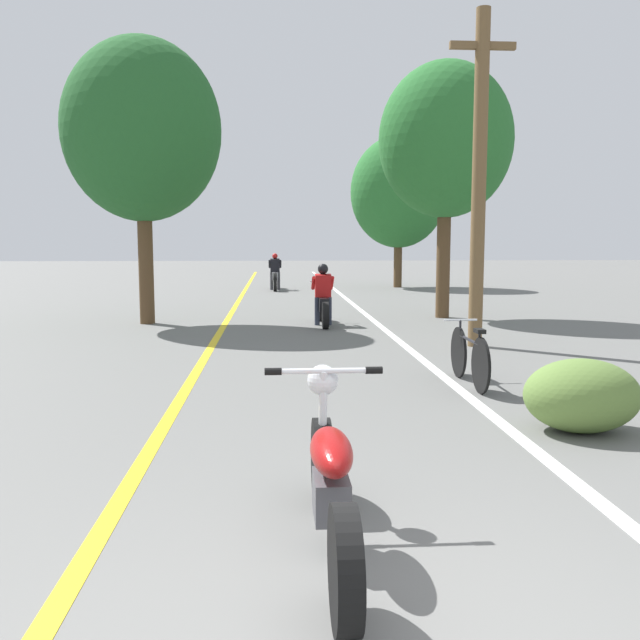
{
  "coord_description": "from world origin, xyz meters",
  "views": [
    {
      "loc": [
        -0.61,
        -2.54,
        1.81
      ],
      "look_at": [
        -0.09,
        5.18,
        0.9
      ],
      "focal_mm": 38.0,
      "sensor_mm": 36.0,
      "label": 1
    }
  ],
  "objects_px": {
    "motorcycle_foreground": "(330,480)",
    "motorcycle_rider_lead": "(323,302)",
    "roadside_tree_right_near": "(446,141)",
    "motorcycle_rider_far": "(275,276)",
    "utility_pole": "(479,176)",
    "roadside_tree_left": "(142,131)",
    "roadside_tree_right_far": "(399,192)",
    "bicycle_parked": "(469,356)"
  },
  "relations": [
    {
      "from": "utility_pole",
      "to": "roadside_tree_right_near",
      "type": "xyz_separation_m",
      "value": [
        0.52,
        4.39,
        1.21
      ]
    },
    {
      "from": "roadside_tree_right_near",
      "to": "roadside_tree_right_far",
      "type": "height_order",
      "value": "roadside_tree_right_near"
    },
    {
      "from": "utility_pole",
      "to": "motorcycle_rider_lead",
      "type": "relative_size",
      "value": 2.84
    },
    {
      "from": "motorcycle_rider_far",
      "to": "bicycle_parked",
      "type": "bearing_deg",
      "value": -81.87
    },
    {
      "from": "utility_pole",
      "to": "motorcycle_rider_far",
      "type": "xyz_separation_m",
      "value": [
        -3.42,
        13.79,
        -2.37
      ]
    },
    {
      "from": "roadside_tree_right_far",
      "to": "bicycle_parked",
      "type": "xyz_separation_m",
      "value": [
        -2.38,
        -18.03,
        -3.32
      ]
    },
    {
      "from": "roadside_tree_left",
      "to": "motorcycle_foreground",
      "type": "xyz_separation_m",
      "value": [
        3.11,
        -11.22,
        -3.71
      ]
    },
    {
      "from": "motorcycle_foreground",
      "to": "bicycle_parked",
      "type": "distance_m",
      "value": 4.94
    },
    {
      "from": "motorcycle_foreground",
      "to": "roadside_tree_left",
      "type": "bearing_deg",
      "value": 105.5
    },
    {
      "from": "roadside_tree_right_near",
      "to": "motorcycle_foreground",
      "type": "height_order",
      "value": "roadside_tree_right_near"
    },
    {
      "from": "roadside_tree_right_far",
      "to": "roadside_tree_left",
      "type": "bearing_deg",
      "value": -124.08
    },
    {
      "from": "motorcycle_foreground",
      "to": "motorcycle_rider_far",
      "type": "height_order",
      "value": "motorcycle_rider_far"
    },
    {
      "from": "motorcycle_foreground",
      "to": "motorcycle_rider_lead",
      "type": "relative_size",
      "value": 1.08
    },
    {
      "from": "utility_pole",
      "to": "roadside_tree_right_far",
      "type": "height_order",
      "value": "roadside_tree_right_far"
    },
    {
      "from": "motorcycle_rider_lead",
      "to": "motorcycle_rider_far",
      "type": "height_order",
      "value": "motorcycle_rider_far"
    },
    {
      "from": "motorcycle_rider_lead",
      "to": "bicycle_parked",
      "type": "bearing_deg",
      "value": -77.46
    },
    {
      "from": "utility_pole",
      "to": "roadside_tree_right_far",
      "type": "bearing_deg",
      "value": 84.73
    },
    {
      "from": "roadside_tree_left",
      "to": "bicycle_parked",
      "type": "relative_size",
      "value": 3.7
    },
    {
      "from": "roadside_tree_right_near",
      "to": "bicycle_parked",
      "type": "bearing_deg",
      "value": -101.55
    },
    {
      "from": "utility_pole",
      "to": "roadside_tree_right_near",
      "type": "height_order",
      "value": "roadside_tree_right_near"
    },
    {
      "from": "utility_pole",
      "to": "bicycle_parked",
      "type": "relative_size",
      "value": 3.4
    },
    {
      "from": "utility_pole",
      "to": "roadside_tree_left",
      "type": "bearing_deg",
      "value": 149.65
    },
    {
      "from": "roadside_tree_left",
      "to": "bicycle_parked",
      "type": "bearing_deg",
      "value": -52.28
    },
    {
      "from": "roadside_tree_right_near",
      "to": "motorcycle_rider_lead",
      "type": "height_order",
      "value": "roadside_tree_right_near"
    },
    {
      "from": "roadside_tree_left",
      "to": "roadside_tree_right_far",
      "type": "bearing_deg",
      "value": 55.92
    },
    {
      "from": "roadside_tree_right_far",
      "to": "bicycle_parked",
      "type": "height_order",
      "value": "roadside_tree_right_far"
    },
    {
      "from": "roadside_tree_right_near",
      "to": "motorcycle_rider_far",
      "type": "bearing_deg",
      "value": 112.77
    },
    {
      "from": "roadside_tree_right_near",
      "to": "motorcycle_rider_far",
      "type": "height_order",
      "value": "roadside_tree_right_near"
    },
    {
      "from": "utility_pole",
      "to": "bicycle_parked",
      "type": "distance_m",
      "value": 4.13
    },
    {
      "from": "roadside_tree_right_near",
      "to": "roadside_tree_right_far",
      "type": "distance_m",
      "value": 10.57
    },
    {
      "from": "bicycle_parked",
      "to": "motorcycle_rider_lead",
      "type": "bearing_deg",
      "value": 102.54
    },
    {
      "from": "motorcycle_rider_far",
      "to": "motorcycle_rider_lead",
      "type": "bearing_deg",
      "value": -84.52
    },
    {
      "from": "roadside_tree_left",
      "to": "motorcycle_foreground",
      "type": "relative_size",
      "value": 2.85
    },
    {
      "from": "roadside_tree_left",
      "to": "bicycle_parked",
      "type": "distance_m",
      "value": 9.35
    },
    {
      "from": "roadside_tree_left",
      "to": "bicycle_parked",
      "type": "xyz_separation_m",
      "value": [
        5.23,
        -6.77,
        -3.77
      ]
    },
    {
      "from": "roadside_tree_left",
      "to": "motorcycle_rider_far",
      "type": "relative_size",
      "value": 2.74
    },
    {
      "from": "roadside_tree_right_far",
      "to": "bicycle_parked",
      "type": "relative_size",
      "value": 3.54
    },
    {
      "from": "motorcycle_rider_far",
      "to": "bicycle_parked",
      "type": "distance_m",
      "value": 17.07
    },
    {
      "from": "motorcycle_rider_far",
      "to": "motorcycle_foreground",
      "type": "bearing_deg",
      "value": -89.21
    },
    {
      "from": "motorcycle_rider_lead",
      "to": "bicycle_parked",
      "type": "xyz_separation_m",
      "value": [
        1.39,
        -6.27,
        -0.14
      ]
    },
    {
      "from": "utility_pole",
      "to": "roadside_tree_right_far",
      "type": "distance_m",
      "value": 15.0
    },
    {
      "from": "utility_pole",
      "to": "motorcycle_rider_lead",
      "type": "distance_m",
      "value": 4.62
    }
  ]
}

